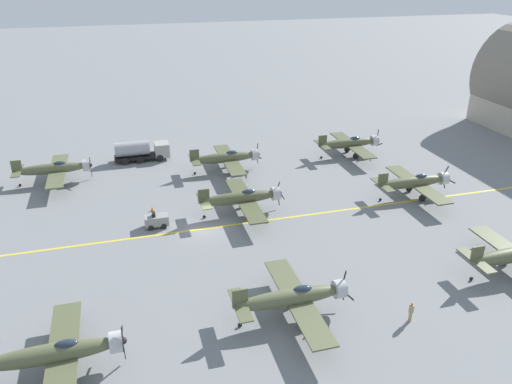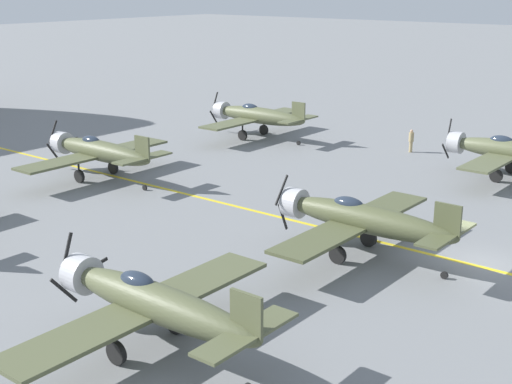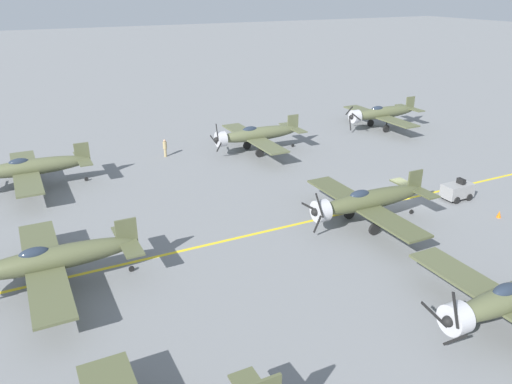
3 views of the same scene
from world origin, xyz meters
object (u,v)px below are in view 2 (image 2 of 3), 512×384
(airplane_mid_center, at_px, (361,218))
(airplane_far_center, at_px, (98,151))
(airplane_far_right, at_px, (256,116))
(ground_crew_walking, at_px, (411,140))
(airplane_mid_right, at_px, (511,151))
(airplane_mid_left, at_px, (152,302))

(airplane_mid_center, distance_m, airplane_far_center, 21.83)
(airplane_mid_center, bearing_deg, airplane_far_right, 52.60)
(airplane_mid_center, xyz_separation_m, ground_crew_walking, (22.45, 8.52, -0.99))
(airplane_far_right, relative_size, airplane_far_center, 1.00)
(airplane_mid_center, relative_size, airplane_far_right, 1.00)
(airplane_mid_right, bearing_deg, airplane_far_center, 111.30)
(airplane_mid_center, bearing_deg, airplane_far_center, 90.01)
(ground_crew_walking, bearing_deg, airplane_mid_left, -168.20)
(ground_crew_walking, bearing_deg, airplane_far_right, 105.10)
(airplane_mid_left, bearing_deg, airplane_mid_center, -8.88)
(airplane_far_right, bearing_deg, airplane_mid_center, -131.44)
(airplane_mid_center, relative_size, airplane_far_center, 1.00)
(airplane_mid_right, xyz_separation_m, airplane_mid_left, (-32.51, 1.68, 0.00))
(airplane_mid_left, bearing_deg, airplane_far_right, 28.59)
(airplane_far_right, xyz_separation_m, ground_crew_walking, (3.55, -13.17, -0.99))
(airplane_mid_right, relative_size, airplane_mid_left, 1.00)
(airplane_mid_left, height_order, ground_crew_walking, airplane_mid_left)
(airplane_mid_right, distance_m, airplane_mid_left, 32.55)
(airplane_far_right, height_order, ground_crew_walking, airplane_far_right)
(airplane_far_center, bearing_deg, ground_crew_walking, -41.66)
(airplane_mid_center, height_order, airplane_mid_right, airplane_mid_right)
(airplane_mid_center, height_order, airplane_far_center, airplane_far_center)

